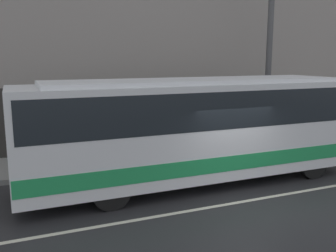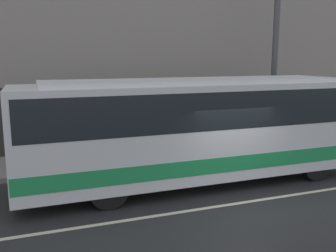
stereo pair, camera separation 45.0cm
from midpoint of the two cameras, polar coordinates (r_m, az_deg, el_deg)
The scene contains 6 objects.
ground_plane at distance 10.76m, azimuth 13.02°, elevation -11.25°, with size 60.00×60.00×0.00m, color #262628.
sidewalk at distance 15.34m, azimuth 1.82°, elevation -4.09°, with size 60.00×2.90×0.17m.
lane_stripe at distance 10.76m, azimuth 13.02°, elevation -11.23°, with size 54.00×0.14×0.01m.
transit_bus at distance 11.59m, azimuth 5.48°, elevation 0.05°, with size 10.78×2.48×3.29m.
utility_pole_near at distance 16.41m, azimuth 16.82°, elevation 11.76°, with size 0.25×0.25×8.53m.
pedestrian_waiting at distance 13.47m, azimuth -8.17°, elevation -2.49°, with size 0.36×0.36×1.66m.
Camera 2 is at (-5.40, -8.39, 3.92)m, focal length 40.00 mm.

